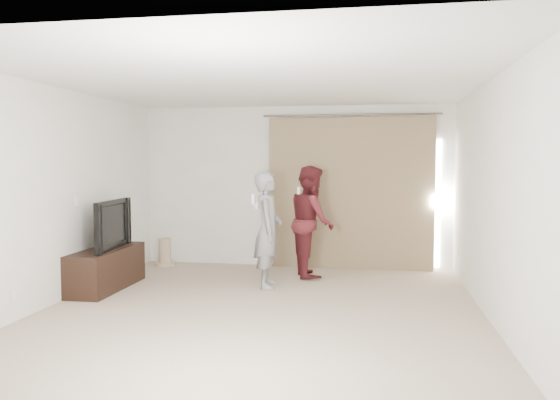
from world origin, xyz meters
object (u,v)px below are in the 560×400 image
(person_man, at_px, (268,230))
(person_woman, at_px, (311,221))
(tv_console, at_px, (106,269))
(tv, at_px, (105,224))

(person_man, distance_m, person_woman, 0.97)
(tv_console, xyz_separation_m, person_man, (2.12, 0.46, 0.52))
(tv, bearing_deg, tv_console, -0.00)
(tv_console, distance_m, person_woman, 2.97)
(tv_console, bearing_deg, person_woman, 26.04)
(tv_console, relative_size, person_man, 0.89)
(person_man, relative_size, person_woman, 0.95)
(person_man, bearing_deg, tv_console, -167.82)
(person_woman, bearing_deg, tv_console, -153.96)
(tv_console, height_order, tv, tv)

